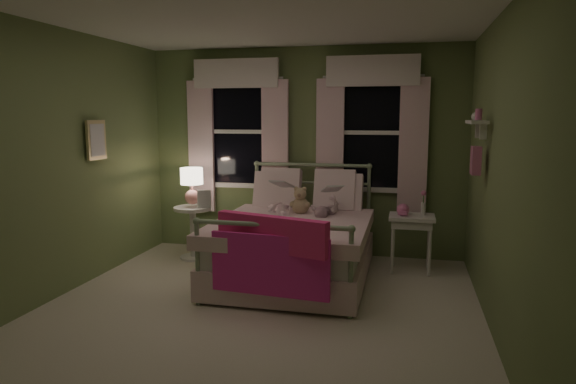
% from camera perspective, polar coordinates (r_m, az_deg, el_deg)
% --- Properties ---
extents(room_shell, '(4.20, 4.20, 4.20)m').
position_cam_1_polar(room_shell, '(4.48, -3.61, 2.59)').
color(room_shell, silver).
rests_on(room_shell, ground).
extents(bed, '(1.58, 2.04, 1.18)m').
position_cam_1_polar(bed, '(5.59, 0.82, -5.72)').
color(bed, white).
rests_on(bed, ground).
extents(pink_throw, '(1.10, 0.41, 0.71)m').
position_cam_1_polar(pink_throw, '(4.57, -1.95, -6.09)').
color(pink_throw, '#FF3182').
rests_on(pink_throw, bed).
extents(child_left, '(0.35, 0.29, 0.82)m').
position_cam_1_polar(child_left, '(5.94, -0.94, 0.98)').
color(child_left, '#F7D1DD').
rests_on(child_left, bed).
extents(child_right, '(0.40, 0.33, 0.77)m').
position_cam_1_polar(child_right, '(5.84, 4.40, 0.57)').
color(child_right, '#F7D1DD').
rests_on(child_right, bed).
extents(book_left, '(0.22, 0.16, 0.26)m').
position_cam_1_polar(book_left, '(5.71, -1.55, 0.49)').
color(book_left, beige).
rests_on(book_left, child_left).
extents(book_right, '(0.22, 0.18, 0.26)m').
position_cam_1_polar(book_right, '(5.60, 4.00, -0.13)').
color(book_right, beige).
rests_on(book_right, child_right).
extents(teddy_bear, '(0.24, 0.20, 0.32)m').
position_cam_1_polar(teddy_bear, '(5.76, 1.39, -1.16)').
color(teddy_bear, tan).
rests_on(teddy_bear, bed).
extents(nightstand_left, '(0.46, 0.46, 0.65)m').
position_cam_1_polar(nightstand_left, '(6.43, -10.51, -3.65)').
color(nightstand_left, white).
rests_on(nightstand_left, ground).
extents(table_lamp, '(0.27, 0.27, 0.45)m').
position_cam_1_polar(table_lamp, '(6.34, -10.64, 1.08)').
color(table_lamp, pink).
rests_on(table_lamp, nightstand_left).
extents(book_nightstand, '(0.21, 0.26, 0.02)m').
position_cam_1_polar(book_nightstand, '(6.27, -10.02, -1.72)').
color(book_nightstand, beige).
rests_on(book_nightstand, nightstand_left).
extents(nightstand_right, '(0.50, 0.40, 0.64)m').
position_cam_1_polar(nightstand_right, '(5.93, 13.57, -3.48)').
color(nightstand_right, white).
rests_on(nightstand_right, ground).
extents(pink_toy, '(0.14, 0.19, 0.14)m').
position_cam_1_polar(pink_toy, '(5.90, 12.66, -1.96)').
color(pink_toy, pink).
rests_on(pink_toy, nightstand_right).
extents(bud_vase, '(0.06, 0.06, 0.28)m').
position_cam_1_polar(bud_vase, '(5.94, 14.81, -1.16)').
color(bud_vase, white).
rests_on(bud_vase, nightstand_right).
extents(window_left, '(1.34, 0.13, 1.96)m').
position_cam_1_polar(window_left, '(6.65, -5.63, 7.31)').
color(window_left, black).
rests_on(window_left, room_shell).
extents(window_right, '(1.34, 0.13, 1.96)m').
position_cam_1_polar(window_right, '(6.32, 9.25, 7.17)').
color(window_right, black).
rests_on(window_right, room_shell).
extents(wall_shelf, '(0.15, 0.50, 0.60)m').
position_cam_1_polar(wall_shelf, '(5.01, 20.22, 5.28)').
color(wall_shelf, white).
rests_on(wall_shelf, room_shell).
extents(framed_picture, '(0.03, 0.32, 0.42)m').
position_cam_1_polar(framed_picture, '(5.85, -20.52, 5.44)').
color(framed_picture, beige).
rests_on(framed_picture, room_shell).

